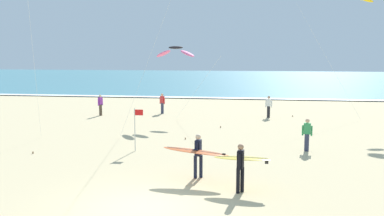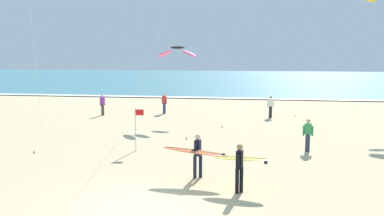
{
  "view_description": "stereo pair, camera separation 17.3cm",
  "coord_description": "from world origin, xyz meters",
  "px_view_note": "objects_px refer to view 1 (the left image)",
  "views": [
    {
      "loc": [
        3.29,
        -11.77,
        4.8
      ],
      "look_at": [
        0.86,
        5.02,
        2.47
      ],
      "focal_mm": 38.6,
      "sensor_mm": 36.0,
      "label": 1
    },
    {
      "loc": [
        3.46,
        -11.75,
        4.8
      ],
      "look_at": [
        0.86,
        5.02,
        2.47
      ],
      "focal_mm": 38.6,
      "sensor_mm": 36.0,
      "label": 2
    }
  ],
  "objects_px": {
    "surfer_trailing": "(241,162)",
    "bystander_red_top": "(162,103)",
    "bystander_purple_top": "(100,105)",
    "bystander_green_top": "(307,135)",
    "lifeguard_flag": "(136,125)",
    "kite_arc_charcoal_high": "(176,52)",
    "bystander_white_top": "(269,107)",
    "surfer_lead": "(197,152)"
  },
  "relations": [
    {
      "from": "bystander_green_top",
      "to": "surfer_lead",
      "type": "bearing_deg",
      "value": -131.99
    },
    {
      "from": "surfer_trailing",
      "to": "bystander_green_top",
      "type": "bearing_deg",
      "value": 64.46
    },
    {
      "from": "kite_arc_charcoal_high",
      "to": "bystander_green_top",
      "type": "relative_size",
      "value": 3.26
    },
    {
      "from": "bystander_white_top",
      "to": "kite_arc_charcoal_high",
      "type": "bearing_deg",
      "value": -163.28
    },
    {
      "from": "kite_arc_charcoal_high",
      "to": "bystander_red_top",
      "type": "height_order",
      "value": "kite_arc_charcoal_high"
    },
    {
      "from": "bystander_green_top",
      "to": "lifeguard_flag",
      "type": "relative_size",
      "value": 0.76
    },
    {
      "from": "surfer_trailing",
      "to": "lifeguard_flag",
      "type": "xyz_separation_m",
      "value": [
        -5.19,
        5.11,
        0.22
      ]
    },
    {
      "from": "surfer_lead",
      "to": "bystander_green_top",
      "type": "distance_m",
      "value": 7.02
    },
    {
      "from": "surfer_lead",
      "to": "bystander_green_top",
      "type": "bearing_deg",
      "value": 48.01
    },
    {
      "from": "kite_arc_charcoal_high",
      "to": "bystander_white_top",
      "type": "relative_size",
      "value": 3.26
    },
    {
      "from": "surfer_trailing",
      "to": "bystander_red_top",
      "type": "distance_m",
      "value": 18.42
    },
    {
      "from": "bystander_white_top",
      "to": "lifeguard_flag",
      "type": "distance_m",
      "value": 13.2
    },
    {
      "from": "surfer_lead",
      "to": "bystander_green_top",
      "type": "relative_size",
      "value": 1.62
    },
    {
      "from": "bystander_white_top",
      "to": "lifeguard_flag",
      "type": "xyz_separation_m",
      "value": [
        -6.76,
        -11.32,
        0.45
      ]
    },
    {
      "from": "bystander_white_top",
      "to": "bystander_green_top",
      "type": "relative_size",
      "value": 1.0
    },
    {
      "from": "kite_arc_charcoal_high",
      "to": "bystander_white_top",
      "type": "height_order",
      "value": "kite_arc_charcoal_high"
    },
    {
      "from": "bystander_green_top",
      "to": "lifeguard_flag",
      "type": "bearing_deg",
      "value": -171.78
    },
    {
      "from": "kite_arc_charcoal_high",
      "to": "bystander_red_top",
      "type": "bearing_deg",
      "value": 120.22
    },
    {
      "from": "surfer_trailing",
      "to": "bystander_red_top",
      "type": "bearing_deg",
      "value": 110.79
    },
    {
      "from": "surfer_lead",
      "to": "kite_arc_charcoal_high",
      "type": "distance_m",
      "value": 14.28
    },
    {
      "from": "lifeguard_flag",
      "to": "bystander_red_top",
      "type": "bearing_deg",
      "value": 96.35
    },
    {
      "from": "kite_arc_charcoal_high",
      "to": "bystander_white_top",
      "type": "xyz_separation_m",
      "value": [
        6.51,
        1.96,
        -3.98
      ]
    },
    {
      "from": "bystander_green_top",
      "to": "lifeguard_flag",
      "type": "distance_m",
      "value": 8.29
    },
    {
      "from": "bystander_purple_top",
      "to": "surfer_lead",
      "type": "bearing_deg",
      "value": -57.49
    },
    {
      "from": "bystander_white_top",
      "to": "bystander_green_top",
      "type": "xyz_separation_m",
      "value": [
        1.44,
        -10.14,
        0.0
      ]
    },
    {
      "from": "kite_arc_charcoal_high",
      "to": "bystander_white_top",
      "type": "distance_m",
      "value": 7.88
    },
    {
      "from": "bystander_white_top",
      "to": "surfer_lead",
      "type": "bearing_deg",
      "value": -101.97
    },
    {
      "from": "surfer_lead",
      "to": "bystander_white_top",
      "type": "relative_size",
      "value": 1.62
    },
    {
      "from": "bystander_red_top",
      "to": "lifeguard_flag",
      "type": "distance_m",
      "value": 12.19
    },
    {
      "from": "surfer_lead",
      "to": "kite_arc_charcoal_high",
      "type": "height_order",
      "value": "kite_arc_charcoal_high"
    },
    {
      "from": "surfer_trailing",
      "to": "bystander_white_top",
      "type": "bearing_deg",
      "value": 84.54
    },
    {
      "from": "bystander_purple_top",
      "to": "bystander_red_top",
      "type": "bearing_deg",
      "value": 19.73
    },
    {
      "from": "surfer_lead",
      "to": "bystander_purple_top",
      "type": "relative_size",
      "value": 1.62
    },
    {
      "from": "bystander_red_top",
      "to": "lifeguard_flag",
      "type": "xyz_separation_m",
      "value": [
        1.35,
        -12.11,
        0.45
      ]
    },
    {
      "from": "bystander_purple_top",
      "to": "bystander_green_top",
      "type": "distance_m",
      "value": 16.8
    },
    {
      "from": "bystander_white_top",
      "to": "bystander_red_top",
      "type": "height_order",
      "value": "same"
    },
    {
      "from": "surfer_lead",
      "to": "surfer_trailing",
      "type": "height_order",
      "value": "same"
    },
    {
      "from": "surfer_lead",
      "to": "surfer_trailing",
      "type": "distance_m",
      "value": 2.0
    },
    {
      "from": "bystander_white_top",
      "to": "bystander_purple_top",
      "type": "bearing_deg",
      "value": -176.35
    },
    {
      "from": "kite_arc_charcoal_high",
      "to": "lifeguard_flag",
      "type": "distance_m",
      "value": 10.01
    },
    {
      "from": "bystander_green_top",
      "to": "bystander_red_top",
      "type": "bearing_deg",
      "value": 131.14
    },
    {
      "from": "surfer_trailing",
      "to": "bystander_purple_top",
      "type": "bearing_deg",
      "value": 125.02
    }
  ]
}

